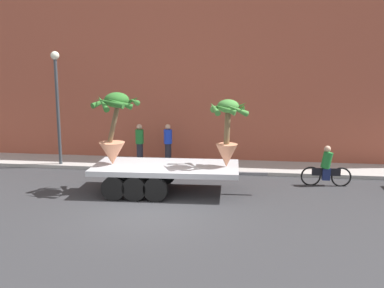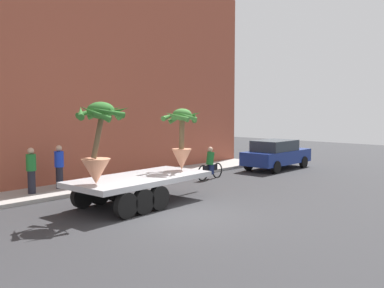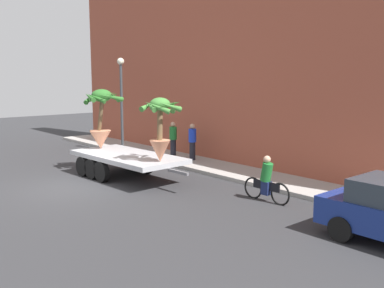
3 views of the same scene
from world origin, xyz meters
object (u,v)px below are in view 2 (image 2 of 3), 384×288
object	(u,v)px
flatbed_trailer	(135,184)
potted_palm_rear	(182,136)
cyclist	(210,165)
pedestrian_far_left	(59,166)
parked_car	(276,154)
pedestrian_near_gate	(31,170)
potted_palm_middle	(98,140)

from	to	relation	value
flatbed_trailer	potted_palm_rear	xyz separation A→B (m)	(2.37, 0.07, 1.51)
cyclist	pedestrian_far_left	size ratio (longest dim) A/B	1.08
parked_car	pedestrian_near_gate	size ratio (longest dim) A/B	2.58
potted_palm_rear	pedestrian_far_left	xyz separation A→B (m)	(-2.85, 3.96, -1.22)
flatbed_trailer	cyclist	size ratio (longest dim) A/B	3.31
parked_car	pedestrian_near_gate	world-z (taller)	pedestrian_near_gate
parked_car	pedestrian_near_gate	distance (m)	12.86
pedestrian_far_left	potted_palm_rear	bearing A→B (deg)	-54.21
pedestrian_near_gate	pedestrian_far_left	world-z (taller)	same
potted_palm_middle	cyclist	distance (m)	7.87
parked_car	cyclist	bearing A→B (deg)	173.71
cyclist	pedestrian_near_gate	world-z (taller)	pedestrian_near_gate
potted_palm_rear	cyclist	world-z (taller)	potted_palm_rear
flatbed_trailer	pedestrian_far_left	size ratio (longest dim) A/B	3.56
potted_palm_rear	cyclist	xyz separation A→B (m)	(3.57, 1.60, -1.59)
flatbed_trailer	pedestrian_near_gate	world-z (taller)	pedestrian_near_gate
potted_palm_rear	pedestrian_far_left	size ratio (longest dim) A/B	1.36
cyclist	pedestrian_near_gate	bearing A→B (deg)	164.06
potted_palm_rear	potted_palm_middle	xyz separation A→B (m)	(-3.90, -0.19, 0.07)
pedestrian_near_gate	flatbed_trailer	bearing A→B (deg)	-66.00
parked_car	pedestrian_far_left	world-z (taller)	pedestrian_far_left
potted_palm_middle	parked_car	xyz separation A→B (m)	(12.37, 1.26, -1.50)
flatbed_trailer	pedestrian_far_left	bearing A→B (deg)	96.79
flatbed_trailer	potted_palm_middle	xyz separation A→B (m)	(-1.53, -0.12, 1.58)
flatbed_trailer	potted_palm_middle	distance (m)	2.20
flatbed_trailer	potted_palm_rear	bearing A→B (deg)	1.81
cyclist	potted_palm_middle	bearing A→B (deg)	-166.49
cyclist	pedestrian_far_left	world-z (taller)	pedestrian_far_left
cyclist	parked_car	distance (m)	4.93
pedestrian_near_gate	potted_palm_middle	bearing A→B (deg)	-87.25
flatbed_trailer	parked_car	bearing A→B (deg)	6.00
cyclist	parked_car	world-z (taller)	parked_car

